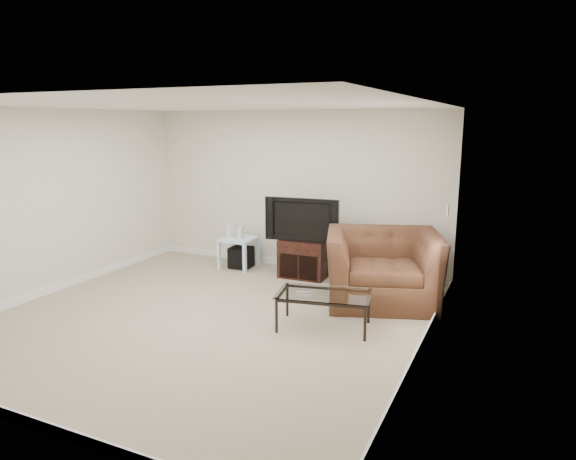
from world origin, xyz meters
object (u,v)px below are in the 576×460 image
at_px(television, 304,219).
at_px(subwoofer, 241,257).
at_px(side_table, 239,253).
at_px(coffee_table, 324,311).
at_px(recliner, 383,255).
at_px(tv_stand, 304,258).

distance_m(television, subwoofer, 1.34).
height_order(side_table, subwoofer, side_table).
relative_size(side_table, subwoofer, 1.58).
distance_m(subwoofer, coffee_table, 2.75).
distance_m(recliner, coffee_table, 1.28).
bearing_deg(recliner, side_table, 147.81).
bearing_deg(tv_stand, subwoofer, 177.22).
distance_m(television, recliner, 1.50).
xyz_separation_m(tv_stand, subwoofer, (-1.12, 0.02, -0.12)).
bearing_deg(recliner, tv_stand, 137.53).
relative_size(tv_stand, subwoofer, 2.14).
bearing_deg(television, tv_stand, 86.46).
bearing_deg(side_table, tv_stand, 0.00).
bearing_deg(side_table, television, -1.45).
xyz_separation_m(tv_stand, television, (0.00, -0.03, 0.62)).
relative_size(side_table, coffee_table, 0.49).
xyz_separation_m(recliner, coffee_table, (-0.37, -1.15, -0.42)).
distance_m(tv_stand, subwoofer, 1.12).
height_order(tv_stand, coffee_table, tv_stand).
height_order(television, coffee_table, television).
height_order(television, side_table, television).
distance_m(tv_stand, coffee_table, 2.00).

